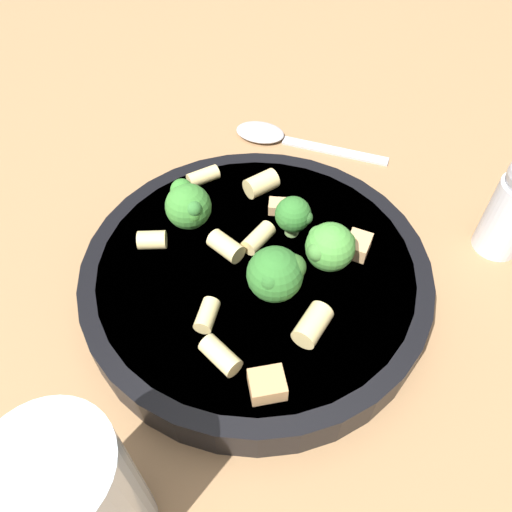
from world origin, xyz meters
TOP-DOWN VIEW (x-y plane):
  - ground_plane at (0.00, 0.00)m, footprint 2.00×2.00m
  - pasta_bowl at (0.00, 0.00)m, footprint 0.27×0.27m
  - broccoli_floret_0 at (-0.03, 0.06)m, footprint 0.04×0.04m
  - broccoli_floret_1 at (0.05, -0.02)m, footprint 0.04×0.04m
  - broccoli_floret_2 at (0.04, 0.02)m, footprint 0.03×0.03m
  - broccoli_floret_3 at (0.00, -0.03)m, footprint 0.04×0.04m
  - rigatoni_0 at (-0.07, 0.05)m, footprint 0.03×0.02m
  - rigatoni_1 at (-0.01, 0.11)m, footprint 0.03×0.02m
  - rigatoni_2 at (-0.05, -0.03)m, footprint 0.02×0.03m
  - rigatoni_3 at (0.01, 0.02)m, footprint 0.03×0.03m
  - rigatoni_4 at (-0.02, 0.02)m, footprint 0.03×0.03m
  - rigatoni_5 at (-0.05, -0.07)m, footprint 0.02×0.03m
  - rigatoni_6 at (0.01, -0.07)m, footprint 0.03×0.03m
  - rigatoni_7 at (0.04, 0.07)m, footprint 0.03×0.02m
  - chicken_chunk_0 at (0.08, -0.02)m, footprint 0.03×0.03m
  - chicken_chunk_1 at (-0.03, -0.10)m, footprint 0.03×0.02m
  - chicken_chunk_2 at (0.04, 0.05)m, footprint 0.02×0.02m
  - drinking_glass at (-0.15, -0.13)m, footprint 0.06×0.06m
  - spoon at (0.10, 0.17)m, footprint 0.14×0.13m

SIDE VIEW (x-z plane):
  - ground_plane at x=0.00m, z-range 0.00..0.00m
  - spoon at x=0.10m, z-range 0.00..0.01m
  - pasta_bowl at x=0.00m, z-range 0.00..0.04m
  - chicken_chunk_2 at x=0.04m, z-range 0.03..0.04m
  - rigatoni_1 at x=-0.01m, z-range 0.03..0.05m
  - rigatoni_2 at x=-0.05m, z-range 0.03..0.05m
  - chicken_chunk_0 at x=0.08m, z-range 0.03..0.05m
  - chicken_chunk_1 at x=-0.03m, z-range 0.03..0.05m
  - rigatoni_3 at x=0.01m, z-range 0.03..0.05m
  - rigatoni_5 at x=-0.05m, z-range 0.03..0.05m
  - rigatoni_0 at x=-0.07m, z-range 0.03..0.05m
  - rigatoni_4 at x=-0.02m, z-range 0.03..0.05m
  - rigatoni_6 at x=0.01m, z-range 0.03..0.05m
  - rigatoni_7 at x=0.04m, z-range 0.03..0.05m
  - drinking_glass at x=-0.15m, z-range -0.01..0.11m
  - broccoli_floret_2 at x=0.04m, z-range 0.04..0.07m
  - broccoli_floret_0 at x=-0.03m, z-range 0.03..0.07m
  - broccoli_floret_1 at x=0.05m, z-range 0.03..0.07m
  - broccoli_floret_3 at x=0.00m, z-range 0.04..0.08m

